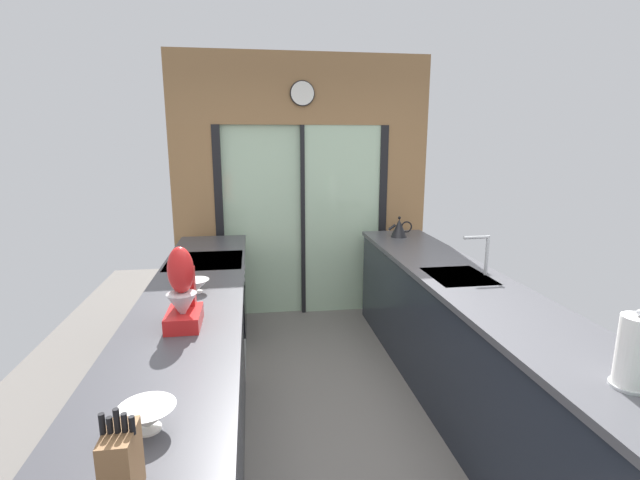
{
  "coord_description": "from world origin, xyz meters",
  "views": [
    {
      "loc": [
        -0.53,
        -2.35,
        1.85
      ],
      "look_at": [
        -0.05,
        0.84,
        1.15
      ],
      "focal_mm": 25.7,
      "sensor_mm": 36.0,
      "label": 1
    }
  ],
  "objects_px": {
    "stand_mixer": "(183,296)",
    "paper_towel_roll": "(634,353)",
    "oven_range": "(208,315)",
    "mixing_bowl_near": "(147,417)",
    "knife_block": "(121,464)",
    "mixing_bowl_far": "(196,286)",
    "kettle": "(399,228)"
  },
  "relations": [
    {
      "from": "knife_block",
      "to": "mixing_bowl_far",
      "type": "bearing_deg",
      "value": 90.0
    },
    {
      "from": "stand_mixer",
      "to": "paper_towel_roll",
      "type": "height_order",
      "value": "stand_mixer"
    },
    {
      "from": "mixing_bowl_near",
      "to": "paper_towel_roll",
      "type": "xyz_separation_m",
      "value": [
        1.78,
        0.0,
        0.1
      ]
    },
    {
      "from": "mixing_bowl_near",
      "to": "kettle",
      "type": "distance_m",
      "value": 3.34
    },
    {
      "from": "knife_block",
      "to": "kettle",
      "type": "height_order",
      "value": "knife_block"
    },
    {
      "from": "stand_mixer",
      "to": "mixing_bowl_near",
      "type": "bearing_deg",
      "value": -90.0
    },
    {
      "from": "mixing_bowl_near",
      "to": "stand_mixer",
      "type": "relative_size",
      "value": 0.45
    },
    {
      "from": "mixing_bowl_near",
      "to": "mixing_bowl_far",
      "type": "relative_size",
      "value": 1.14
    },
    {
      "from": "mixing_bowl_far",
      "to": "paper_towel_roll",
      "type": "relative_size",
      "value": 0.52
    },
    {
      "from": "oven_range",
      "to": "paper_towel_roll",
      "type": "bearing_deg",
      "value": -50.59
    },
    {
      "from": "oven_range",
      "to": "mixing_bowl_near",
      "type": "height_order",
      "value": "mixing_bowl_near"
    },
    {
      "from": "mixing_bowl_near",
      "to": "knife_block",
      "type": "xyz_separation_m",
      "value": [
        -0.0,
        -0.3,
        0.06
      ]
    },
    {
      "from": "stand_mixer",
      "to": "oven_range",
      "type": "bearing_deg",
      "value": 90.8
    },
    {
      "from": "mixing_bowl_far",
      "to": "knife_block",
      "type": "distance_m",
      "value": 1.7
    },
    {
      "from": "mixing_bowl_far",
      "to": "kettle",
      "type": "bearing_deg",
      "value": 38.53
    },
    {
      "from": "oven_range",
      "to": "stand_mixer",
      "type": "bearing_deg",
      "value": -89.2
    },
    {
      "from": "stand_mixer",
      "to": "mixing_bowl_far",
      "type": "bearing_deg",
      "value": 90.0
    },
    {
      "from": "knife_block",
      "to": "paper_towel_roll",
      "type": "distance_m",
      "value": 1.81
    },
    {
      "from": "mixing_bowl_far",
      "to": "stand_mixer",
      "type": "height_order",
      "value": "stand_mixer"
    },
    {
      "from": "stand_mixer",
      "to": "paper_towel_roll",
      "type": "relative_size",
      "value": 1.33
    },
    {
      "from": "mixing_bowl_near",
      "to": "knife_block",
      "type": "relative_size",
      "value": 0.71
    },
    {
      "from": "oven_range",
      "to": "mixing_bowl_near",
      "type": "xyz_separation_m",
      "value": [
        0.02,
        -2.19,
        0.51
      ]
    },
    {
      "from": "paper_towel_roll",
      "to": "kettle",
      "type": "bearing_deg",
      "value": 89.96
    },
    {
      "from": "kettle",
      "to": "oven_range",
      "type": "bearing_deg",
      "value": -160.67
    },
    {
      "from": "knife_block",
      "to": "paper_towel_roll",
      "type": "height_order",
      "value": "paper_towel_roll"
    },
    {
      "from": "stand_mixer",
      "to": "paper_towel_roll",
      "type": "distance_m",
      "value": 1.98
    },
    {
      "from": "mixing_bowl_near",
      "to": "paper_towel_roll",
      "type": "bearing_deg",
      "value": 0.11
    },
    {
      "from": "mixing_bowl_far",
      "to": "mixing_bowl_near",
      "type": "bearing_deg",
      "value": -90.0
    },
    {
      "from": "oven_range",
      "to": "mixing_bowl_near",
      "type": "bearing_deg",
      "value": -89.52
    },
    {
      "from": "mixing_bowl_far",
      "to": "stand_mixer",
      "type": "relative_size",
      "value": 0.39
    },
    {
      "from": "mixing_bowl_far",
      "to": "knife_block",
      "type": "bearing_deg",
      "value": -90.0
    },
    {
      "from": "knife_block",
      "to": "kettle",
      "type": "distance_m",
      "value": 3.59
    }
  ]
}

